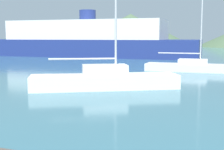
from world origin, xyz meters
TOP-DOWN VIEW (x-y plane):
  - sailboat_inner at (-0.67, 17.24)m, footprint 8.32×4.83m
  - sailboat_middle at (4.25, 27.59)m, footprint 8.05×2.73m
  - ferry_distant at (-11.07, 45.97)m, footprint 33.87×12.43m
  - hill_west at (-39.87, 101.99)m, footprint 52.78×52.78m
  - hill_central at (-14.88, 102.79)m, footprint 40.40×40.40m

SIDE VIEW (x-z plane):
  - sailboat_middle at x=4.25m, z-range -2.99..3.79m
  - sailboat_inner at x=-0.67m, z-range -4.22..5.29m
  - ferry_distant at x=-11.07m, z-range -1.11..5.76m
  - hill_west at x=-39.87m, z-range 0.00..6.94m
  - hill_central at x=-14.88m, z-range 0.00..10.32m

